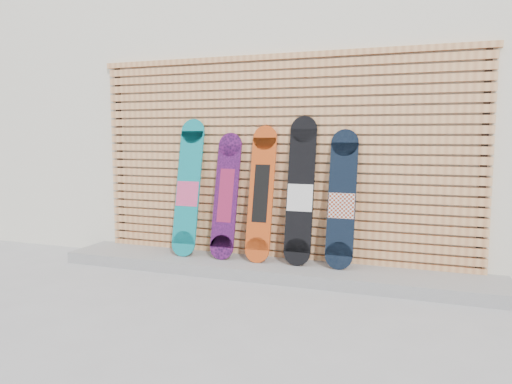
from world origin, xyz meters
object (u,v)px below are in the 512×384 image
snowboard_3 (300,191)px  snowboard_4 (342,200)px  snowboard_2 (261,193)px  snowboard_1 (226,196)px  snowboard_0 (188,188)px

snowboard_3 → snowboard_4: size_ratio=1.10×
snowboard_2 → snowboard_4: size_ratio=1.03×
snowboard_1 → snowboard_4: size_ratio=0.98×
snowboard_2 → snowboard_3: snowboard_3 is taller
snowboard_0 → snowboard_4: bearing=0.8°
snowboard_1 → snowboard_0: bearing=-178.8°
snowboard_0 → snowboard_1: (0.45, 0.01, -0.07)m
snowboard_1 → snowboard_3: snowboard_3 is taller
snowboard_1 → snowboard_3: size_ratio=0.89×
snowboard_3 → snowboard_4: bearing=0.2°
snowboard_2 → snowboard_4: bearing=0.8°
snowboard_0 → snowboard_3: snowboard_3 is taller
snowboard_2 → snowboard_3: size_ratio=0.94×
snowboard_1 → snowboard_2: 0.40m
snowboard_0 → snowboard_3: size_ratio=0.99×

